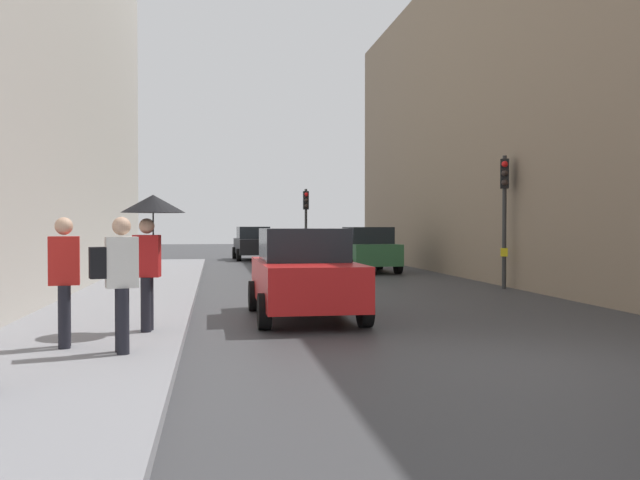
% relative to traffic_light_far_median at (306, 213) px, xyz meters
% --- Properties ---
extents(ground_plane, '(120.00, 120.00, 0.00)m').
position_rel_traffic_light_far_median_xyz_m(ground_plane, '(-0.12, -22.78, -2.42)').
color(ground_plane, '#38383A').
extents(sidewalk_kerb, '(2.96, 40.00, 0.16)m').
position_rel_traffic_light_far_median_xyz_m(sidewalk_kerb, '(-6.10, -16.78, -2.34)').
color(sidewalk_kerb, gray).
rests_on(sidewalk_kerb, ground).
extents(traffic_light_far_median, '(0.24, 0.43, 3.50)m').
position_rel_traffic_light_far_median_xyz_m(traffic_light_far_median, '(0.00, 0.00, 0.00)').
color(traffic_light_far_median, '#2D2D2D').
rests_on(traffic_light_far_median, ground).
extents(traffic_light_mid_street, '(0.34, 0.45, 3.83)m').
position_rel_traffic_light_far_median_xyz_m(traffic_light_mid_street, '(4.08, -12.60, 0.22)').
color(traffic_light_mid_street, '#2D2D2D').
rests_on(traffic_light_mid_street, ground).
extents(car_green_estate, '(2.11, 4.25, 1.76)m').
position_rel_traffic_light_far_median_xyz_m(car_green_estate, '(1.75, -4.90, -1.54)').
color(car_green_estate, '#2D6038').
rests_on(car_green_estate, ground).
extents(car_dark_suv, '(2.18, 4.28, 1.76)m').
position_rel_traffic_light_far_median_xyz_m(car_dark_suv, '(-2.11, 5.47, -1.54)').
color(car_dark_suv, black).
rests_on(car_dark_suv, ground).
extents(car_red_sedan, '(2.05, 4.22, 1.76)m').
position_rel_traffic_light_far_median_xyz_m(car_red_sedan, '(-2.42, -17.96, -1.54)').
color(car_red_sedan, red).
rests_on(car_red_sedan, ground).
extents(pedestrian_with_umbrella, '(1.00, 1.00, 2.14)m').
position_rel_traffic_light_far_median_xyz_m(pedestrian_with_umbrella, '(-5.14, -20.30, -0.58)').
color(pedestrian_with_umbrella, black).
rests_on(pedestrian_with_umbrella, sidewalk_kerb).
extents(pedestrian_with_black_backpack, '(0.65, 0.41, 1.77)m').
position_rel_traffic_light_far_median_xyz_m(pedestrian_with_black_backpack, '(-5.39, -22.16, -1.25)').
color(pedestrian_with_black_backpack, black).
rests_on(pedestrian_with_black_backpack, sidewalk_kerb).
extents(pedestrian_in_red_jacket, '(0.44, 0.36, 1.77)m').
position_rel_traffic_light_far_median_xyz_m(pedestrian_in_red_jacket, '(-6.18, -21.60, -1.28)').
color(pedestrian_in_red_jacket, black).
rests_on(pedestrian_in_red_jacket, sidewalk_kerb).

